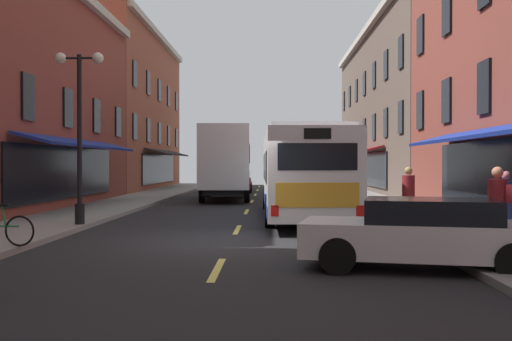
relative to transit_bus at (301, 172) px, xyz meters
The scene contains 11 objects.
ground_plane 7.50m from the transit_bus, 106.21° to the right, with size 34.80×80.00×0.10m, color black.
lane_centre_dashes 7.72m from the transit_bus, 105.68° to the right, with size 0.14×73.90×0.01m.
sidewalk_right 8.16m from the transit_bus, 61.22° to the right, with size 3.00×80.00×0.14m, color gray.
transit_bus is the anchor object (origin of this frame).
box_truck 10.36m from the transit_bus, 109.45° to the left, with size 2.79×8.24×3.77m.
sedan_near 19.06m from the transit_bus, 100.00° to the left, with size 1.96×4.68×1.45m.
sedan_mid 10.63m from the transit_bus, 80.88° to the right, with size 4.50×2.56×1.28m.
pedestrian_near 9.95m from the transit_bus, 69.76° to the right, with size 0.52×0.44×1.71m.
pedestrian_mid 4.97m from the transit_bus, 54.16° to the right, with size 0.36×0.36×1.68m.
pedestrian_far 8.47m from the transit_bus, 58.47° to the right, with size 0.36×0.36×1.60m.
street_lamp_twin 7.86m from the transit_bus, 149.38° to the right, with size 1.42×0.32×5.02m.
Camera 1 is at (0.97, -14.17, 1.91)m, focal length 41.74 mm.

